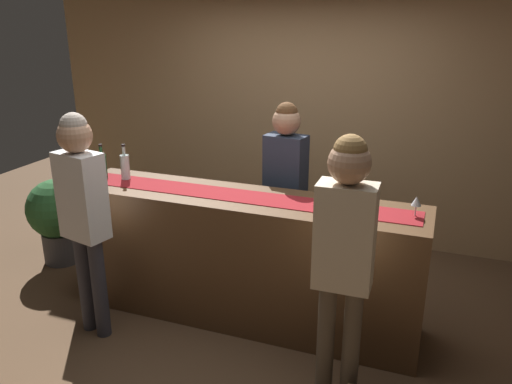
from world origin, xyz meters
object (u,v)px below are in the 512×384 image
Objects in this scene: wine_bottle_green at (102,166)px; wine_bottle_clear at (125,166)px; customer_sipping at (344,245)px; bartender at (285,178)px; wine_glass_near_customer at (319,197)px; customer_browsing at (83,203)px; wine_glass_far_end at (352,194)px; wine_glass_mid_counter at (416,202)px; potted_plant_tall at (58,215)px.

wine_bottle_clear is at bearing 19.60° from wine_bottle_green.
customer_sipping is (2.16, -0.66, -0.07)m from wine_bottle_green.
bartender reaches higher than wine_bottle_green.
bartender is (-0.46, 0.68, -0.11)m from wine_glass_near_customer.
wine_glass_near_customer is 0.08× the size of customer_browsing.
customer_sipping is (0.09, -0.71, -0.07)m from wine_glass_far_end.
wine_bottle_green is 0.18× the size of bartender.
wine_glass_mid_counter is at bearing 162.40° from bartender.
potted_plant_tall is at bearing 175.69° from wine_glass_mid_counter.
wine_bottle_green is at bearing -20.32° from potted_plant_tall.
wine_glass_near_customer is 1.00× the size of wine_glass_mid_counter.
wine_bottle_clear reaches higher than wine_glass_near_customer.
wine_bottle_clear is 0.18× the size of customer_browsing.
wine_bottle_clear and wine_bottle_green have the same top height.
bartender is at bearing 140.73° from wine_glass_far_end.
wine_bottle_green is 0.18× the size of customer_browsing.
wine_glass_mid_counter reaches higher than potted_plant_tall.
bartender is 1.65m from customer_browsing.
wine_bottle_clear is 0.18× the size of bartender.
wine_bottle_clear is at bearing 179.78° from wine_glass_mid_counter.
customer_sipping reaches higher than wine_glass_mid_counter.
customer_sipping is 3.19m from potted_plant_tall.
wine_glass_near_customer and wine_glass_far_end have the same top height.
wine_glass_near_customer and wine_glass_mid_counter have the same top height.
customer_sipping is 1.01× the size of customer_browsing.
wine_glass_near_customer is 1.00× the size of wine_glass_far_end.
customer_browsing is at bearing -83.35° from wine_bottle_clear.
wine_glass_far_end is at bearing 95.94° from customer_sipping.
wine_glass_near_customer is 0.25m from wine_glass_far_end.
wine_bottle_clear is at bearing 174.84° from wine_glass_near_customer.
wine_bottle_clear is 0.17× the size of customer_sipping.
wine_bottle_green is at bearing 126.22° from customer_browsing.
wine_bottle_clear is at bearing 158.98° from customer_sipping.
wine_glass_near_customer is at bearing 116.27° from customer_sipping.
customer_sipping reaches higher than potted_plant_tall.
wine_bottle_green is 0.36× the size of potted_plant_tall.
customer_browsing is at bearing -160.65° from wine_glass_far_end.
wine_bottle_clear is at bearing 109.48° from customer_browsing.
wine_bottle_clear is at bearing 179.57° from wine_glass_far_end.
wine_glass_mid_counter is (2.33, -0.01, -0.01)m from wine_bottle_clear.
wine_bottle_clear is 2.33m from wine_glass_mid_counter.
bartender is 2.32m from potted_plant_tall.
customer_sipping reaches higher than wine_glass_near_customer.
wine_glass_far_end reaches higher than potted_plant_tall.
wine_bottle_green is at bearing -178.63° from wine_glass_far_end.
wine_glass_mid_counter is 1.23m from bartender.
customer_sipping is at bearing -83.03° from wine_glass_far_end.
customer_sipping reaches higher than customer_browsing.
wine_glass_mid_counter is at bearing 28.79° from customer_browsing.
potted_plant_tall is at bearing 166.45° from wine_bottle_clear.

